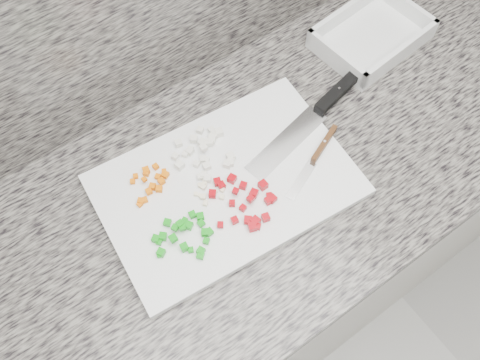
% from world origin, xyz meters
% --- Properties ---
extents(cabinet, '(3.92, 0.62, 0.86)m').
position_xyz_m(cabinet, '(0.00, 1.44, 0.43)').
color(cabinet, silver).
rests_on(cabinet, ground).
extents(countertop, '(3.96, 0.64, 0.04)m').
position_xyz_m(countertop, '(0.00, 1.44, 0.88)').
color(countertop, '#67635A').
rests_on(countertop, cabinet).
extents(cutting_board, '(0.52, 0.37, 0.02)m').
position_xyz_m(cutting_board, '(-0.06, 1.45, 0.91)').
color(cutting_board, silver).
rests_on(cutting_board, countertop).
extents(carrot_pile, '(0.09, 0.07, 0.02)m').
position_xyz_m(carrot_pile, '(-0.18, 1.54, 0.92)').
color(carrot_pile, '#DB6404').
rests_on(carrot_pile, cutting_board).
extents(onion_pile, '(0.13, 0.12, 0.02)m').
position_xyz_m(onion_pile, '(-0.06, 1.53, 0.92)').
color(onion_pile, silver).
rests_on(onion_pile, cutting_board).
extents(green_pepper_pile, '(0.12, 0.11, 0.02)m').
position_xyz_m(green_pepper_pile, '(-0.19, 1.40, 0.92)').
color(green_pepper_pile, '#0C8A0E').
rests_on(green_pepper_pile, cutting_board).
extents(red_pepper_pile, '(0.13, 0.14, 0.02)m').
position_xyz_m(red_pepper_pile, '(-0.06, 1.39, 0.92)').
color(red_pepper_pile, '#9D020A').
rests_on(red_pepper_pile, cutting_board).
extents(garlic_pile, '(0.07, 0.06, 0.01)m').
position_xyz_m(garlic_pile, '(-0.10, 1.45, 0.92)').
color(garlic_pile, beige).
rests_on(garlic_pile, cutting_board).
extents(chef_knife, '(0.35, 0.11, 0.02)m').
position_xyz_m(chef_knife, '(0.20, 1.48, 0.92)').
color(chef_knife, silver).
rests_on(chef_knife, cutting_board).
extents(paring_knife, '(0.18, 0.09, 0.02)m').
position_xyz_m(paring_knife, '(0.13, 1.40, 0.92)').
color(paring_knife, silver).
rests_on(paring_knife, cutting_board).
extents(tray, '(0.27, 0.20, 0.05)m').
position_xyz_m(tray, '(0.43, 1.57, 0.92)').
color(tray, silver).
rests_on(tray, countertop).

